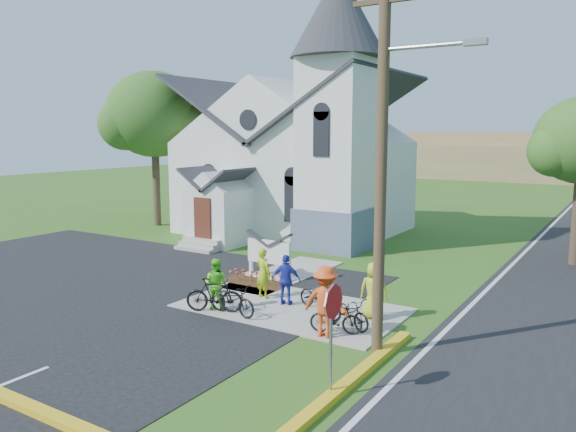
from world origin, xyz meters
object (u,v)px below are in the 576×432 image
Objects in this scene: bike_3 at (336,318)px; bike_2 at (320,296)px; stop_sign at (333,317)px; cyclist_0 at (263,273)px; bike_4 at (348,312)px; utility_pole at (384,140)px; cyclist_2 at (286,280)px; bike_0 at (232,299)px; cyclist_4 at (374,290)px; cyclist_3 at (326,301)px; church_sign at (269,252)px; bike_1 at (214,295)px; cyclist_1 at (216,284)px.

bike_2 is at bearing 22.74° from bike_3.
cyclist_0 is at bearing 136.16° from stop_sign.
stop_sign is 1.47× the size of bike_2.
bike_3 is 0.66m from bike_4.
stop_sign is at bearing -133.89° from bike_2.
utility_pole is 6.09× the size of cyclist_2.
bike_0 is at bearing 75.49° from bike_3.
bike_2 is 1.73m from bike_4.
utility_pole is at bearing 105.83° from cyclist_4.
cyclist_3 is 1.15× the size of bike_4.
bike_2 is 2.14m from bike_3.
cyclist_2 is 0.84× the size of cyclist_3.
stop_sign reaches higher than bike_4.
utility_pole is 6.16m from bike_2.
stop_sign is at bearing -114.53° from bike_0.
church_sign is 1.23× the size of bike_1.
cyclist_1 is 0.90× the size of bike_1.
cyclist_3 is 1.14m from bike_4.
bike_4 is (-1.59, 3.98, -1.28)m from stop_sign.
bike_4 is (4.10, 0.98, -0.09)m from bike_1.
cyclist_0 is at bearing -27.89° from cyclist_2.
stop_sign is at bearing -48.12° from church_sign.
cyclist_3 reaches higher than bike_3.
cyclist_3 is at bearing 170.08° from utility_pole.
cyclist_3 is (-1.79, 3.00, -0.75)m from stop_sign.
cyclist_3 is at bearing -42.22° from church_sign.
utility_pole is 6.50m from cyclist_2.
utility_pole is 6.99m from bike_0.
bike_1 is (0.94, -4.40, -0.44)m from church_sign.
church_sign is at bearing 144.40° from utility_pole.
cyclist_2 is at bearing -19.29° from bike_0.
utility_pole is at bearing -109.32° from bike_4.
bike_1 is at bearing 90.76° from cyclist_0.
utility_pole is at bearing -87.64° from bike_0.
utility_pole is 5.93× the size of bike_2.
church_sign is 6.11m from bike_4.
bike_0 is (-5.07, 3.09, -1.25)m from stop_sign.
bike_0 is at bearing 175.52° from utility_pole.
bike_1 is at bearing -2.08° from cyclist_3.
stop_sign is 1.44× the size of cyclist_4.
church_sign is 3.53m from cyclist_2.
utility_pole reaches higher than cyclist_2.
cyclist_2 is at bearing -150.76° from cyclist_1.
bike_2 is (2.84, 1.64, -0.37)m from cyclist_1.
cyclist_3 is at bearing -170.27° from bike_4.
bike_1 is at bearing 124.30° from bike_4.
stop_sign reaches higher than cyclist_2.
utility_pole is 4.70m from cyclist_3.
church_sign reaches higher than cyclist_1.
cyclist_1 reaches higher than bike_0.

